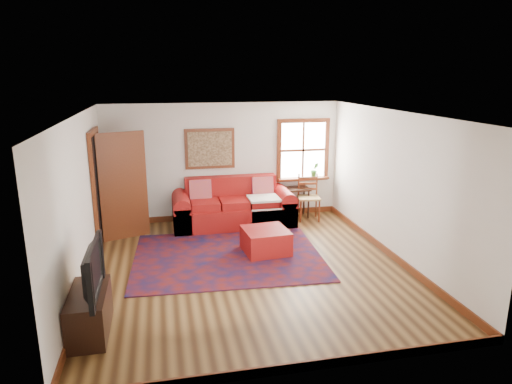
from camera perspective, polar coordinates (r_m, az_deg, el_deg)
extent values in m
plane|color=#3A230F|center=(7.55, -0.88, -9.49)|extent=(5.50, 5.50, 0.00)
cube|color=silver|center=(9.78, -4.02, 3.77)|extent=(5.00, 0.04, 2.50)
cube|color=silver|center=(4.61, 5.74, -8.91)|extent=(5.00, 0.04, 2.50)
cube|color=silver|center=(7.11, -21.10, -1.34)|extent=(0.04, 5.50, 2.50)
cube|color=silver|center=(7.98, 16.98, 0.68)|extent=(0.04, 5.50, 2.50)
cube|color=white|center=(6.92, -0.96, 9.77)|extent=(5.00, 5.50, 0.04)
cube|color=#632C15|center=(10.06, -3.88, -2.92)|extent=(5.00, 0.03, 0.12)
cube|color=#632C15|center=(7.51, -20.15, -10.11)|extent=(0.03, 5.50, 0.12)
cube|color=#632C15|center=(8.33, 16.28, -7.29)|extent=(0.03, 5.50, 0.12)
cube|color=white|center=(10.12, 5.88, 5.24)|extent=(1.00, 0.02, 1.20)
cube|color=#632C15|center=(10.02, 6.00, 8.87)|extent=(1.18, 0.06, 0.09)
cube|color=#632C15|center=(10.23, 5.81, 1.66)|extent=(1.18, 0.06, 0.09)
cube|color=#632C15|center=(9.95, 2.90, 5.14)|extent=(0.09, 0.06, 1.20)
cube|color=#632C15|center=(10.28, 8.81, 5.30)|extent=(0.09, 0.06, 1.20)
cube|color=#632C15|center=(10.11, 5.90, 5.23)|extent=(1.00, 0.04, 0.05)
cube|color=#632C15|center=(10.16, 5.93, 1.71)|extent=(1.15, 0.20, 0.04)
imported|color=#2C6423|center=(10.18, 7.33, 2.76)|extent=(0.18, 0.15, 0.33)
cube|color=black|center=(8.70, -19.35, 0.08)|extent=(0.02, 0.90, 2.05)
cube|color=#632C15|center=(8.22, -19.55, -0.76)|extent=(0.06, 0.09, 2.05)
cube|color=#632C15|center=(9.17, -18.80, 0.84)|extent=(0.06, 0.09, 2.05)
cube|color=#632C15|center=(8.50, -19.75, 7.08)|extent=(0.06, 1.08, 0.09)
cube|color=#632C15|center=(8.94, -16.25, 0.69)|extent=(0.86, 0.35, 2.05)
cube|color=silver|center=(8.91, -16.29, 1.33)|extent=(0.56, 0.22, 1.33)
cube|color=#632C15|center=(9.67, -5.79, 5.41)|extent=(1.05, 0.04, 0.85)
cube|color=tan|center=(9.64, -5.77, 5.38)|extent=(0.92, 0.03, 0.72)
cube|color=#5E110D|center=(8.00, -3.54, -8.02)|extent=(3.32, 2.72, 0.02)
cube|color=maroon|center=(9.53, -2.81, -2.92)|extent=(2.49, 1.03, 0.43)
cube|color=maroon|center=(9.75, -3.20, 0.46)|extent=(1.94, 0.28, 0.54)
cube|color=maroon|center=(9.41, -9.27, -2.98)|extent=(0.35, 1.03, 0.54)
cube|color=maroon|center=(9.73, 3.43, -2.22)|extent=(0.35, 1.03, 0.54)
cube|color=orange|center=(9.50, -6.97, 0.19)|extent=(0.45, 0.22, 0.47)
cube|color=orange|center=(9.69, 0.82, 0.59)|extent=(0.45, 0.22, 0.47)
cube|color=silver|center=(9.35, 0.98, -0.80)|extent=(0.63, 0.57, 0.04)
cube|color=maroon|center=(8.10, 1.21, -6.14)|extent=(0.81, 0.81, 0.43)
cube|color=black|center=(10.03, 5.14, 0.39)|extent=(0.54, 0.41, 0.04)
cylinder|color=black|center=(9.90, 4.15, -1.73)|extent=(0.04, 0.04, 0.61)
cylinder|color=black|center=(10.03, 6.58, -1.57)|extent=(0.04, 0.04, 0.61)
cylinder|color=black|center=(10.20, 3.65, -1.22)|extent=(0.04, 0.04, 0.61)
cylinder|color=black|center=(10.33, 6.01, -1.08)|extent=(0.04, 0.04, 0.61)
cube|color=tan|center=(9.88, 6.63, -0.72)|extent=(0.52, 0.50, 0.04)
cylinder|color=#632C15|center=(9.74, 5.61, -2.48)|extent=(0.04, 0.04, 0.47)
cylinder|color=#632C15|center=(9.80, 7.91, -2.43)|extent=(0.04, 0.04, 0.47)
cylinder|color=#632C15|center=(10.02, 5.33, -0.45)|extent=(0.04, 0.04, 0.98)
cylinder|color=#632C15|center=(10.09, 7.56, -0.42)|extent=(0.04, 0.04, 0.98)
cube|color=#632C15|center=(9.99, 6.49, 1.06)|extent=(0.40, 0.09, 0.29)
cube|color=black|center=(6.07, -20.10, -13.97)|extent=(0.44, 0.98, 0.54)
imported|color=black|center=(5.77, -20.48, -9.16)|extent=(0.14, 1.08, 0.62)
cylinder|color=silver|center=(6.31, -19.40, -9.20)|extent=(0.12, 0.12, 0.18)
cylinder|color=#FFA53F|center=(6.32, -19.38, -9.45)|extent=(0.07, 0.07, 0.12)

